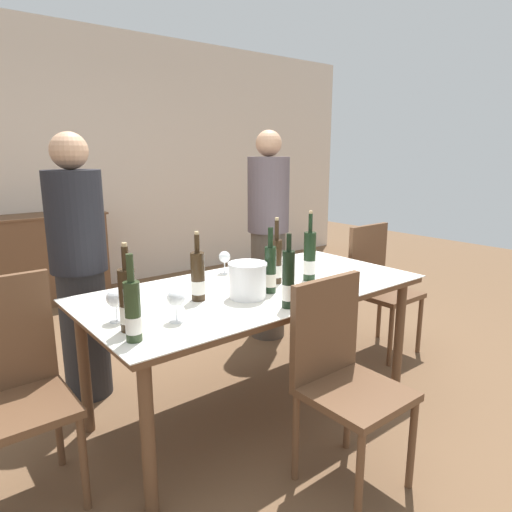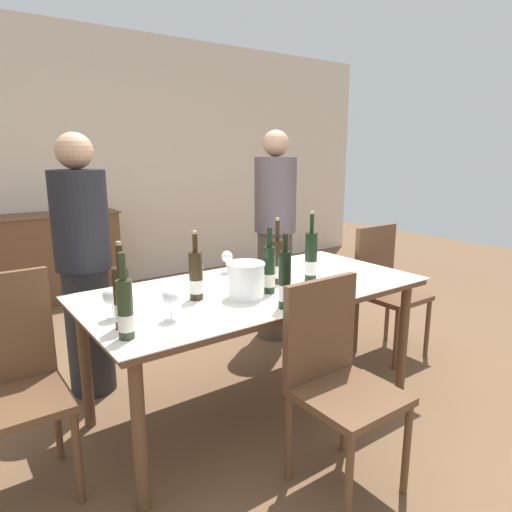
# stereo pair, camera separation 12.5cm
# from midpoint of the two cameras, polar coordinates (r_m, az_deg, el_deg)

# --- Properties ---
(ground_plane) EXTENTS (12.00, 12.00, 0.00)m
(ground_plane) POSITION_cam_midpoint_polar(r_m,az_deg,el_deg) (2.92, -1.29, -18.17)
(ground_plane) COLOR brown
(back_wall) EXTENTS (8.00, 0.10, 2.80)m
(back_wall) POSITION_cam_midpoint_polar(r_m,az_deg,el_deg) (5.36, -22.72, 10.76)
(back_wall) COLOR beige
(back_wall) RESTS_ON ground_plane
(sideboard_cabinet) EXTENTS (1.63, 0.46, 0.90)m
(sideboard_cabinet) POSITION_cam_midpoint_polar(r_m,az_deg,el_deg) (5.04, -27.88, -0.73)
(sideboard_cabinet) COLOR brown
(sideboard_cabinet) RESTS_ON ground_plane
(dining_table) EXTENTS (1.95, 0.96, 0.75)m
(dining_table) POSITION_cam_midpoint_polar(r_m,az_deg,el_deg) (2.63, -1.36, -5.24)
(dining_table) COLOR brown
(dining_table) RESTS_ON ground_plane
(ice_bucket) EXTENTS (0.21, 0.21, 0.19)m
(ice_bucket) POSITION_cam_midpoint_polar(r_m,az_deg,el_deg) (2.40, -2.55, -2.93)
(ice_bucket) COLOR white
(ice_bucket) RESTS_ON dining_table
(wine_bottle_0) EXTENTS (0.08, 0.08, 0.39)m
(wine_bottle_0) POSITION_cam_midpoint_polar(r_m,az_deg,el_deg) (2.04, -17.42, -5.45)
(wine_bottle_0) COLOR #332314
(wine_bottle_0) RESTS_ON dining_table
(wine_bottle_1) EXTENTS (0.07, 0.07, 0.42)m
(wine_bottle_1) POSITION_cam_midpoint_polar(r_m,az_deg,el_deg) (2.72, 5.42, -0.20)
(wine_bottle_1) COLOR black
(wine_bottle_1) RESTS_ON dining_table
(wine_bottle_2) EXTENTS (0.07, 0.07, 0.36)m
(wine_bottle_2) POSITION_cam_midpoint_polar(r_m,az_deg,el_deg) (2.38, -8.81, -2.67)
(wine_bottle_2) COLOR #332314
(wine_bottle_2) RESTS_ON dining_table
(wine_bottle_3) EXTENTS (0.07, 0.07, 0.36)m
(wine_bottle_3) POSITION_cam_midpoint_polar(r_m,az_deg,el_deg) (1.93, -16.96, -6.69)
(wine_bottle_3) COLOR #28381E
(wine_bottle_3) RESTS_ON dining_table
(wine_bottle_4) EXTENTS (0.06, 0.06, 0.36)m
(wine_bottle_4) POSITION_cam_midpoint_polar(r_m,az_deg,el_deg) (2.47, 0.35, -1.78)
(wine_bottle_4) COLOR black
(wine_bottle_4) RESTS_ON dining_table
(wine_bottle_5) EXTENTS (0.06, 0.06, 0.39)m
(wine_bottle_5) POSITION_cam_midpoint_polar(r_m,az_deg,el_deg) (2.66, 1.23, -0.76)
(wine_bottle_5) COLOR #332314
(wine_bottle_5) RESTS_ON dining_table
(wine_bottle_6) EXTENTS (0.06, 0.06, 0.37)m
(wine_bottle_6) POSITION_cam_midpoint_polar(r_m,az_deg,el_deg) (2.23, 2.47, -3.16)
(wine_bottle_6) COLOR black
(wine_bottle_6) RESTS_ON dining_table
(wine_glass_0) EXTENTS (0.09, 0.09, 0.15)m
(wine_glass_0) POSITION_cam_midpoint_polar(r_m,az_deg,el_deg) (2.17, -18.73, -5.14)
(wine_glass_0) COLOR white
(wine_glass_0) RESTS_ON dining_table
(wine_glass_1) EXTENTS (0.07, 0.07, 0.14)m
(wine_glass_1) POSITION_cam_midpoint_polar(r_m,az_deg,el_deg) (2.88, -5.20, -0.24)
(wine_glass_1) COLOR white
(wine_glass_1) RESTS_ON dining_table
(wine_glass_2) EXTENTS (0.08, 0.08, 0.15)m
(wine_glass_2) POSITION_cam_midpoint_polar(r_m,az_deg,el_deg) (2.10, -11.66, -5.33)
(wine_glass_2) COLOR white
(wine_glass_2) RESTS_ON dining_table
(chair_left_end) EXTENTS (0.42, 0.42, 0.99)m
(chair_left_end) POSITION_cam_midpoint_polar(r_m,az_deg,el_deg) (2.30, -29.66, -13.20)
(chair_left_end) COLOR brown
(chair_left_end) RESTS_ON ground_plane
(chair_near_front) EXTENTS (0.42, 0.42, 0.95)m
(chair_near_front) POSITION_cam_midpoint_polar(r_m,az_deg,el_deg) (2.16, 8.92, -13.74)
(chair_near_front) COLOR brown
(chair_near_front) RESTS_ON ground_plane
(chair_right_end) EXTENTS (0.42, 0.42, 0.96)m
(chair_right_end) POSITION_cam_midpoint_polar(r_m,az_deg,el_deg) (3.61, 13.97, -2.92)
(chair_right_end) COLOR brown
(chair_right_end) RESTS_ON ground_plane
(person_host) EXTENTS (0.33, 0.33, 1.62)m
(person_host) POSITION_cam_midpoint_polar(r_m,az_deg,el_deg) (2.96, -22.32, -1.63)
(person_host) COLOR #262628
(person_host) RESTS_ON ground_plane
(person_guest_left) EXTENTS (0.33, 0.33, 1.67)m
(person_guest_left) POSITION_cam_midpoint_polar(r_m,az_deg,el_deg) (3.67, 0.55, 2.41)
(person_guest_left) COLOR #51473D
(person_guest_left) RESTS_ON ground_plane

